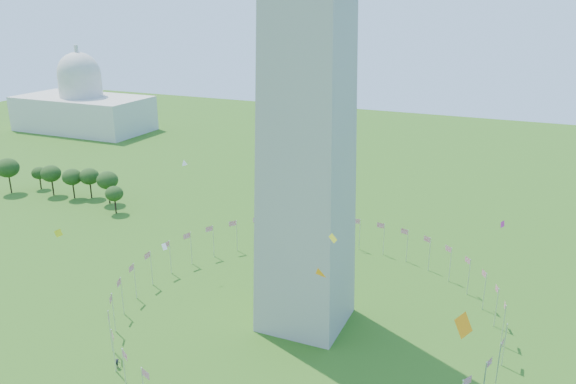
% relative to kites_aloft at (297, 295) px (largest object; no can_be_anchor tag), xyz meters
% --- Properties ---
extents(flag_ring, '(80.24, 80.24, 9.00)m').
position_rel_kites_aloft_xyz_m(flag_ring, '(-8.53, 25.44, -16.51)').
color(flag_ring, silver).
rests_on(flag_ring, ground).
extents(capitol_building, '(70.00, 35.00, 46.00)m').
position_rel_kites_aloft_xyz_m(capitol_building, '(-188.53, 155.44, 1.99)').
color(capitol_building, beige).
rests_on(capitol_building, ground).
extents(kites_aloft, '(88.39, 68.65, 35.98)m').
position_rel_kites_aloft_xyz_m(kites_aloft, '(0.00, 0.00, 0.00)').
color(kites_aloft, orange).
rests_on(kites_aloft, ground).
extents(tree_line_west, '(55.30, 15.04, 12.52)m').
position_rel_kites_aloft_xyz_m(tree_line_west, '(-115.89, 66.05, -15.59)').
color(tree_line_west, '#2A4E1A').
rests_on(tree_line_west, ground).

